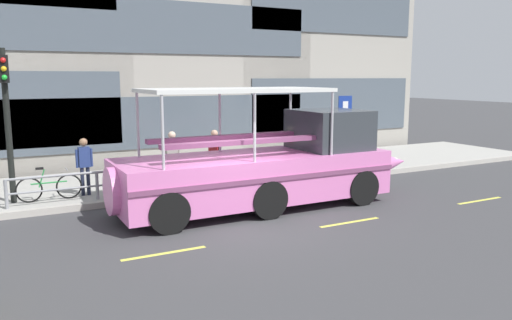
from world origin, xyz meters
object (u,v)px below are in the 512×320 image
at_px(pedestrian_mid_right, 172,153).
at_px(parking_sign, 344,119).
at_px(traffic_light_pole, 7,111).
at_px(pedestrian_near_bow, 293,148).
at_px(pedestrian_mid_left, 215,151).
at_px(duck_tour_boat, 273,167).
at_px(leaned_bicycle, 49,187).
at_px(pedestrian_near_stern, 84,161).

bearing_deg(pedestrian_mid_right, parking_sign, 0.20).
distance_m(traffic_light_pole, pedestrian_near_bow, 9.18).
distance_m(parking_sign, pedestrian_mid_left, 5.32).
xyz_separation_m(pedestrian_mid_left, pedestrian_mid_right, (-1.44, -0.02, 0.01)).
distance_m(parking_sign, pedestrian_near_bow, 2.40).
relative_size(traffic_light_pole, pedestrian_mid_left, 2.42).
relative_size(duck_tour_boat, pedestrian_mid_right, 5.43).
distance_m(leaned_bicycle, pedestrian_mid_left, 5.14).
distance_m(pedestrian_mid_left, pedestrian_near_stern, 4.09).
distance_m(parking_sign, duck_tour_boat, 5.69).
bearing_deg(pedestrian_mid_right, duck_tour_boat, -56.79).
bearing_deg(leaned_bicycle, pedestrian_near_stern, 11.83).
xyz_separation_m(leaned_bicycle, pedestrian_near_stern, (1.01, 0.21, 0.63)).
bearing_deg(pedestrian_mid_right, traffic_light_pole, 179.79).
height_order(leaned_bicycle, pedestrian_near_bow, pedestrian_near_bow).
relative_size(pedestrian_mid_left, pedestrian_near_stern, 1.03).
distance_m(parking_sign, pedestrian_mid_right, 6.74).
height_order(parking_sign, pedestrian_near_stern, parking_sign).
relative_size(parking_sign, pedestrian_mid_left, 1.58).
xyz_separation_m(traffic_light_pole, pedestrian_near_bow, (9.04, 0.03, -1.61)).
relative_size(duck_tour_boat, pedestrian_mid_left, 5.51).
relative_size(traffic_light_pole, pedestrian_near_stern, 2.49).
bearing_deg(parking_sign, traffic_light_pole, -179.97).
xyz_separation_m(pedestrian_mid_left, pedestrian_near_stern, (-4.09, 0.02, -0.03)).
xyz_separation_m(traffic_light_pole, leaned_bicycle, (0.90, -0.19, -2.15)).
bearing_deg(pedestrian_near_stern, pedestrian_mid_left, -0.35).
relative_size(pedestrian_mid_right, pedestrian_near_stern, 1.04).
bearing_deg(parking_sign, leaned_bicycle, -178.93).
xyz_separation_m(pedestrian_near_bow, pedestrian_near_stern, (-7.13, -0.01, 0.10)).
bearing_deg(pedestrian_near_bow, pedestrian_near_stern, -179.92).
distance_m(pedestrian_mid_right, pedestrian_near_stern, 2.64).
bearing_deg(pedestrian_mid_left, pedestrian_mid_right, -179.34).
bearing_deg(leaned_bicycle, pedestrian_near_bow, 1.56).
relative_size(traffic_light_pole, leaned_bicycle, 2.39).
bearing_deg(pedestrian_near_bow, traffic_light_pole, -179.78).
xyz_separation_m(parking_sign, leaned_bicycle, (-10.35, -0.19, -1.47)).
height_order(leaned_bicycle, pedestrian_mid_left, pedestrian_mid_left).
bearing_deg(pedestrian_mid_left, pedestrian_near_stern, 179.65).
distance_m(traffic_light_pole, leaned_bicycle, 2.34).
height_order(traffic_light_pole, parking_sign, traffic_light_pole).
distance_m(traffic_light_pole, pedestrian_mid_right, 4.78).
bearing_deg(pedestrian_mid_left, traffic_light_pole, 180.00).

